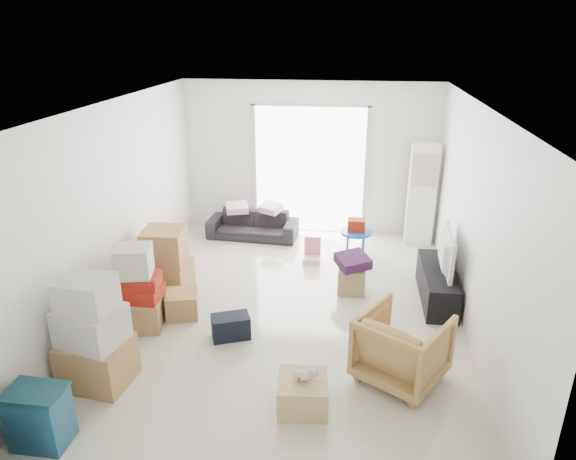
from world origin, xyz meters
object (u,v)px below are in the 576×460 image
(television, at_px, (439,265))
(storage_bins, at_px, (39,417))
(ac_tower, at_px, (421,195))
(sofa, at_px, (253,221))
(ottoman, at_px, (352,280))
(armchair, at_px, (403,344))
(wood_crate, at_px, (303,393))
(kids_table, at_px, (356,230))
(tv_console, at_px, (437,284))

(television, xyz_separation_m, storage_bins, (-3.90, -3.20, -0.23))
(ac_tower, xyz_separation_m, sofa, (-2.91, -0.15, -0.56))
(ac_tower, xyz_separation_m, ottoman, (-1.12, -1.99, -0.69))
(armchair, height_order, wood_crate, armchair)
(ac_tower, bearing_deg, armchair, -98.31)
(armchair, xyz_separation_m, wood_crate, (-1.00, -0.60, -0.26))
(television, height_order, storage_bins, same)
(ottoman, distance_m, kids_table, 1.28)
(ottoman, xyz_separation_m, kids_table, (0.04, 1.25, 0.27))
(wood_crate, bearing_deg, ac_tower, 70.76)
(armchair, bearing_deg, sofa, -25.91)
(ac_tower, bearing_deg, sofa, -177.05)
(wood_crate, bearing_deg, storage_bins, -161.16)
(television, relative_size, sofa, 0.60)
(ac_tower, xyz_separation_m, storage_bins, (-3.85, -5.25, -0.58))
(tv_console, xyz_separation_m, sofa, (-2.96, 1.91, 0.08))
(ac_tower, bearing_deg, ottoman, -119.35)
(sofa, xyz_separation_m, storage_bins, (-0.94, -5.10, -0.02))
(ac_tower, height_order, sofa, ac_tower)
(tv_console, bearing_deg, kids_table, 130.64)
(ac_tower, height_order, armchair, ac_tower)
(tv_console, xyz_separation_m, ottoman, (-1.17, 0.07, -0.04))
(storage_bins, bearing_deg, armchair, 22.73)
(television, bearing_deg, tv_console, 0.00)
(tv_console, distance_m, wood_crate, 2.90)
(ac_tower, relative_size, television, 1.82)
(tv_console, relative_size, wood_crate, 2.83)
(television, bearing_deg, sofa, 60.27)
(ottoman, bearing_deg, armchair, -73.72)
(ottoman, relative_size, wood_crate, 0.77)
(ac_tower, distance_m, wood_crate, 4.79)
(ac_tower, xyz_separation_m, wood_crate, (-1.56, -4.47, -0.71))
(ac_tower, relative_size, sofa, 1.10)
(sofa, bearing_deg, storage_bins, -96.87)
(television, xyz_separation_m, sofa, (-2.96, 1.91, -0.21))
(tv_console, height_order, kids_table, kids_table)
(kids_table, bearing_deg, wood_crate, -97.34)
(tv_console, distance_m, armchair, 1.93)
(ottoman, height_order, wood_crate, ottoman)
(television, height_order, armchair, armchair)
(television, distance_m, storage_bins, 5.05)
(tv_console, relative_size, kids_table, 2.15)
(television, distance_m, sofa, 3.53)
(tv_console, xyz_separation_m, wood_crate, (-1.61, -2.42, -0.07))
(tv_console, bearing_deg, sofa, 147.23)
(tv_console, height_order, ottoman, tv_console)
(tv_console, distance_m, television, 0.29)
(ac_tower, distance_m, kids_table, 1.37)
(ottoman, bearing_deg, television, -3.38)
(kids_table, height_order, wood_crate, kids_table)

